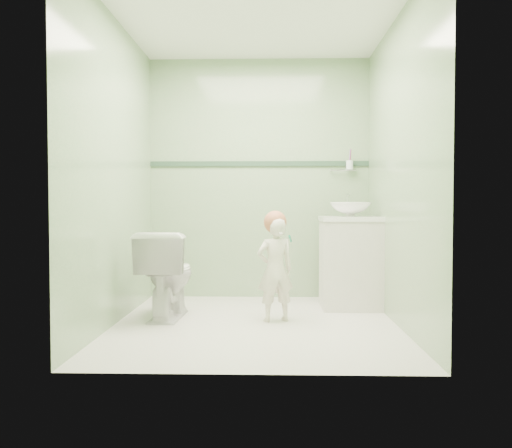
{
  "coord_description": "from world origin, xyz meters",
  "views": [
    {
      "loc": [
        0.12,
        -4.15,
        0.93
      ],
      "look_at": [
        0.0,
        0.15,
        0.78
      ],
      "focal_mm": 37.47,
      "sensor_mm": 36.0,
      "label": 1
    }
  ],
  "objects": [
    {
      "name": "room_shell",
      "position": [
        0.0,
        0.0,
        1.2
      ],
      "size": [
        2.5,
        2.54,
        2.4
      ],
      "color": "#80AA79",
      "rests_on": "ground"
    },
    {
      "name": "cup_holder",
      "position": [
        0.89,
        1.18,
        1.33
      ],
      "size": [
        0.26,
        0.07,
        0.21
      ],
      "color": "silver",
      "rests_on": "room_shell"
    },
    {
      "name": "hair_cap",
      "position": [
        0.15,
        0.14,
        0.8
      ],
      "size": [
        0.18,
        0.18,
        0.18
      ],
      "primitive_type": "sphere",
      "color": "#B76744",
      "rests_on": "toddler"
    },
    {
      "name": "basin",
      "position": [
        0.84,
        0.7,
        0.89
      ],
      "size": [
        0.37,
        0.37,
        0.13
      ],
      "primitive_type": "imported",
      "color": "white",
      "rests_on": "counter"
    },
    {
      "name": "teal_toothbrush",
      "position": [
        0.26,
        0.02,
        0.67
      ],
      "size": [
        0.1,
        0.14,
        0.08
      ],
      "color": "#088355",
      "rests_on": "toddler"
    },
    {
      "name": "toddler",
      "position": [
        0.15,
        0.11,
        0.42
      ],
      "size": [
        0.35,
        0.28,
        0.83
      ],
      "primitive_type": "imported",
      "rotation": [
        0.0,
        0.0,
        3.45
      ],
      "color": "beige",
      "rests_on": "ground"
    },
    {
      "name": "toilet",
      "position": [
        -0.74,
        0.23,
        0.36
      ],
      "size": [
        0.43,
        0.72,
        0.72
      ],
      "primitive_type": "imported",
      "rotation": [
        0.0,
        0.0,
        3.1
      ],
      "color": "white",
      "rests_on": "ground"
    },
    {
      "name": "ground",
      "position": [
        0.0,
        0.0,
        0.0
      ],
      "size": [
        2.5,
        2.5,
        0.0
      ],
      "primitive_type": "plane",
      "color": "silver",
      "rests_on": "ground"
    },
    {
      "name": "counter",
      "position": [
        0.84,
        0.7,
        0.81
      ],
      "size": [
        0.54,
        0.52,
        0.04
      ],
      "primitive_type": "cube",
      "color": "white",
      "rests_on": "vanity"
    },
    {
      "name": "faucet",
      "position": [
        0.84,
        0.89,
        0.97
      ],
      "size": [
        0.03,
        0.13,
        0.18
      ],
      "color": "silver",
      "rests_on": "counter"
    },
    {
      "name": "vanity",
      "position": [
        0.84,
        0.7,
        0.4
      ],
      "size": [
        0.52,
        0.5,
        0.8
      ],
      "primitive_type": "cube",
      "color": "beige",
      "rests_on": "ground"
    },
    {
      "name": "trim_stripe",
      "position": [
        0.0,
        1.24,
        1.35
      ],
      "size": [
        2.2,
        0.02,
        0.05
      ],
      "primitive_type": "cube",
      "color": "#2D4A36",
      "rests_on": "room_shell"
    }
  ]
}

